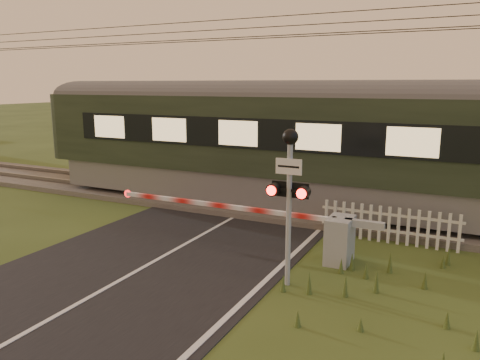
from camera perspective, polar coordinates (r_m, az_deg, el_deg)
The scene contains 7 objects.
ground at distance 10.62m, azimuth -13.05°, elevation -11.18°, with size 160.00×160.00×0.00m, color #35451A.
road at distance 10.44m, azimuth -13.80°, elevation -11.56°, with size 6.00×140.00×0.03m.
track_bed at distance 15.88m, azimuth 1.85°, elevation -2.96°, with size 140.00×3.40×0.39m.
overhead_wires at distance 15.46m, azimuth 1.99°, elevation 17.80°, with size 120.00×0.62×0.62m.
boom_gate at distance 11.15m, azimuth 10.21°, elevation -6.60°, with size 7.21×0.83×1.11m.
crossing_signal at distance 9.26m, azimuth 6.04°, elevation 0.03°, with size 0.82×0.35×3.21m.
picket_fence at distance 12.74m, azimuth 17.70°, elevation -5.22°, with size 3.56×0.08×0.97m.
Camera 1 is at (6.31, -7.51, 4.06)m, focal length 35.00 mm.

